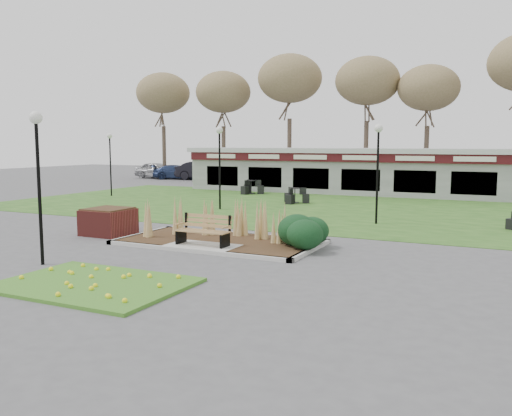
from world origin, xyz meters
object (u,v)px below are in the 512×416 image
at_px(bistro_set_c, 295,198).
at_px(car_silver, 157,170).
at_px(brick_planter, 108,221).
at_px(lamp_post_mid_left, 220,149).
at_px(car_black, 204,171).
at_px(park_bench, 204,230).
at_px(lamp_post_near_left, 37,154).
at_px(lamp_post_mid_right, 378,152).
at_px(lamp_post_far_left, 110,150).
at_px(food_pavilion, 367,171).
at_px(bistro_set_b, 251,189).
at_px(car_blue, 177,172).

xyz_separation_m(bistro_set_c, car_silver, (-19.06, 13.82, 0.46)).
distance_m(brick_planter, lamp_post_mid_left, 8.40).
relative_size(lamp_post_mid_left, car_black, 0.80).
bearing_deg(car_black, brick_planter, -162.37).
relative_size(park_bench, bistro_set_c, 1.12).
xyz_separation_m(park_bench, brick_planter, (-4.40, 0.75, -0.11)).
xyz_separation_m(brick_planter, lamp_post_near_left, (1.64, -4.50, 2.48)).
distance_m(brick_planter, car_black, 28.55).
bearing_deg(car_silver, car_black, -85.09).
bearing_deg(car_black, lamp_post_mid_left, -153.54).
bearing_deg(car_silver, lamp_post_mid_right, -123.16).
relative_size(park_bench, car_silver, 0.39).
bearing_deg(lamp_post_far_left, bistro_set_c, 5.51).
height_order(lamp_post_near_left, lamp_post_mid_right, lamp_post_near_left).
distance_m(lamp_post_far_left, car_black, 15.26).
distance_m(lamp_post_mid_left, car_silver, 24.68).
distance_m(lamp_post_near_left, lamp_post_mid_right, 12.77).
xyz_separation_m(food_pavilion, bistro_set_b, (-6.65, -2.96, -1.17)).
height_order(car_silver, car_black, car_black).
distance_m(bistro_set_b, car_black, 13.83).
height_order(lamp_post_near_left, car_silver, lamp_post_near_left).
height_order(brick_planter, lamp_post_mid_left, lamp_post_mid_left).
xyz_separation_m(park_bench, lamp_post_mid_left, (-4.43, 8.79, 2.33)).
relative_size(food_pavilion, lamp_post_far_left, 6.44).
xyz_separation_m(food_pavilion, lamp_post_mid_left, (-4.43, -10.92, 1.45)).
bearing_deg(lamp_post_mid_left, car_silver, 133.07).
bearing_deg(car_blue, brick_planter, -173.78).
distance_m(bistro_set_b, car_blue, 15.88).
bearing_deg(lamp_post_far_left, car_silver, 116.52).
height_order(lamp_post_mid_left, lamp_post_mid_right, lamp_post_mid_left).
height_order(park_bench, car_blue, car_blue).
distance_m(park_bench, lamp_post_far_left, 18.27).
xyz_separation_m(lamp_post_mid_left, lamp_post_mid_right, (7.99, -1.45, -0.03)).
xyz_separation_m(park_bench, car_silver, (-21.22, 26.75, 0.16)).
bearing_deg(bistro_set_b, park_bench, -68.33).
xyz_separation_m(food_pavilion, lamp_post_far_left, (-13.76, -7.90, 1.31)).
xyz_separation_m(lamp_post_mid_right, bistro_set_c, (-5.72, 5.59, -2.60)).
height_order(brick_planter, car_silver, car_silver).
bearing_deg(park_bench, bistro_set_c, 99.45).
bearing_deg(bistro_set_c, park_bench, -80.55).
height_order(park_bench, car_silver, car_silver).
height_order(lamp_post_near_left, car_black, lamp_post_near_left).
xyz_separation_m(lamp_post_mid_left, car_blue, (-14.56, 17.96, -2.28)).
bearing_deg(car_silver, bistro_set_b, -119.57).
height_order(bistro_set_b, bistro_set_c, bistro_set_b).
bearing_deg(brick_planter, bistro_set_b, 98.02).
bearing_deg(car_blue, bistro_set_b, -152.11).
bearing_deg(park_bench, lamp_post_far_left, 139.36).
height_order(lamp_post_near_left, car_blue, lamp_post_near_left).
bearing_deg(car_blue, food_pavilion, -133.41).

